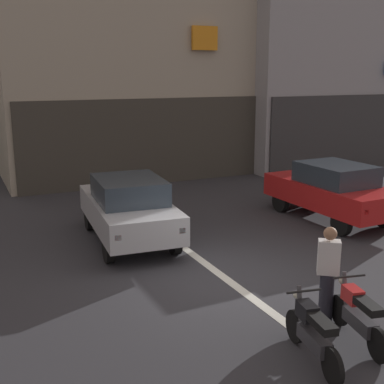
{
  "coord_description": "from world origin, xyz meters",
  "views": [
    {
      "loc": [
        -4.77,
        -8.41,
        4.13
      ],
      "look_at": [
        0.15,
        2.0,
        1.4
      ],
      "focal_mm": 47.34,
      "sensor_mm": 36.0,
      "label": 1
    }
  ],
  "objects_px": {
    "car_red_parked_kerbside": "(332,190)",
    "person_by_motorcycles": "(328,274)",
    "motorcycle_black_row_leftmost": "(312,332)",
    "car_silver_crossing_near": "(128,207)",
    "motorcycle_red_row_left_mid": "(358,315)"
  },
  "relations": [
    {
      "from": "motorcycle_black_row_leftmost",
      "to": "motorcycle_red_row_left_mid",
      "type": "height_order",
      "value": "same"
    },
    {
      "from": "motorcycle_black_row_leftmost",
      "to": "motorcycle_red_row_left_mid",
      "type": "relative_size",
      "value": 1.01
    },
    {
      "from": "motorcycle_black_row_leftmost",
      "to": "car_red_parked_kerbside",
      "type": "bearing_deg",
      "value": 47.77
    },
    {
      "from": "person_by_motorcycles",
      "to": "car_silver_crossing_near",
      "type": "bearing_deg",
      "value": 107.32
    },
    {
      "from": "car_red_parked_kerbside",
      "to": "motorcycle_black_row_leftmost",
      "type": "bearing_deg",
      "value": -132.23
    },
    {
      "from": "car_red_parked_kerbside",
      "to": "motorcycle_black_row_leftmost",
      "type": "height_order",
      "value": "car_red_parked_kerbside"
    },
    {
      "from": "car_silver_crossing_near",
      "to": "motorcycle_red_row_left_mid",
      "type": "relative_size",
      "value": 2.57
    },
    {
      "from": "car_red_parked_kerbside",
      "to": "person_by_motorcycles",
      "type": "height_order",
      "value": "person_by_motorcycles"
    },
    {
      "from": "car_silver_crossing_near",
      "to": "car_red_parked_kerbside",
      "type": "distance_m",
      "value": 5.88
    },
    {
      "from": "car_red_parked_kerbside",
      "to": "motorcycle_red_row_left_mid",
      "type": "relative_size",
      "value": 2.52
    },
    {
      "from": "car_red_parked_kerbside",
      "to": "motorcycle_black_row_leftmost",
      "type": "xyz_separation_m",
      "value": [
        -5.15,
        -5.68,
        -0.43
      ]
    },
    {
      "from": "person_by_motorcycles",
      "to": "motorcycle_red_row_left_mid",
      "type": "bearing_deg",
      "value": -89.84
    },
    {
      "from": "motorcycle_black_row_leftmost",
      "to": "person_by_motorcycles",
      "type": "relative_size",
      "value": 0.99
    },
    {
      "from": "person_by_motorcycles",
      "to": "motorcycle_black_row_leftmost",
      "type": "bearing_deg",
      "value": -138.15
    },
    {
      "from": "car_silver_crossing_near",
      "to": "motorcycle_black_row_leftmost",
      "type": "bearing_deg",
      "value": -83.68
    }
  ]
}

